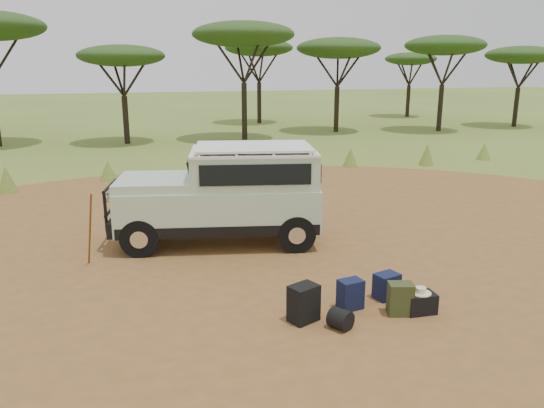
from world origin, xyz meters
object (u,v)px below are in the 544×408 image
object	(u,v)px
safari_vehicle	(225,197)
backpack_navy	(350,294)
backpack_olive	(400,299)
backpack_black	(304,303)
duffel_navy	(387,286)
hard_case	(420,303)
walking_staff	(90,230)

from	to	relation	value
safari_vehicle	backpack_navy	xyz separation A→B (m)	(1.19, -3.87, -0.80)
safari_vehicle	backpack_olive	size ratio (longest dim) A/B	8.92
backpack_black	backpack_olive	xyz separation A→B (m)	(1.54, -0.24, -0.03)
duffel_navy	hard_case	bearing A→B (deg)	-83.40
backpack_black	backpack_olive	bearing A→B (deg)	-31.35
duffel_navy	backpack_olive	bearing A→B (deg)	-113.17
duffel_navy	hard_case	xyz separation A→B (m)	(0.24, -0.64, -0.05)
walking_staff	duffel_navy	xyz separation A→B (m)	(4.77, -3.04, -0.53)
backpack_black	backpack_olive	size ratio (longest dim) A/B	1.12
backpack_olive	backpack_navy	bearing A→B (deg)	164.21
backpack_navy	hard_case	distance (m)	1.10
backpack_navy	backpack_olive	xyz separation A→B (m)	(0.66, -0.42, 0.02)
backpack_black	duffel_navy	size ratio (longest dim) A/B	1.33
safari_vehicle	backpack_navy	size ratio (longest dim) A/B	9.47
safari_vehicle	hard_case	bearing A→B (deg)	-50.76
safari_vehicle	hard_case	world-z (taller)	safari_vehicle
backpack_olive	safari_vehicle	bearing A→B (deg)	130.08
backpack_olive	duffel_navy	bearing A→B (deg)	97.82
backpack_olive	walking_staff	bearing A→B (deg)	158.87
safari_vehicle	duffel_navy	bearing A→B (deg)	-49.79
safari_vehicle	backpack_olive	distance (m)	4.74
backpack_olive	hard_case	bearing A→B (deg)	10.24
backpack_navy	walking_staff	bearing A→B (deg)	132.41
backpack_black	backpack_navy	world-z (taller)	backpack_black
safari_vehicle	backpack_olive	world-z (taller)	safari_vehicle
walking_staff	backpack_navy	size ratio (longest dim) A/B	3.13
safari_vehicle	hard_case	distance (m)	4.93
backpack_navy	duffel_navy	size ratio (longest dim) A/B	1.12
walking_staff	backpack_black	size ratio (longest dim) A/B	2.63
walking_staff	duffel_navy	distance (m)	5.69
safari_vehicle	walking_staff	xyz separation A→B (m)	(-2.83, -0.65, -0.29)
backpack_navy	duffel_navy	world-z (taller)	backpack_navy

